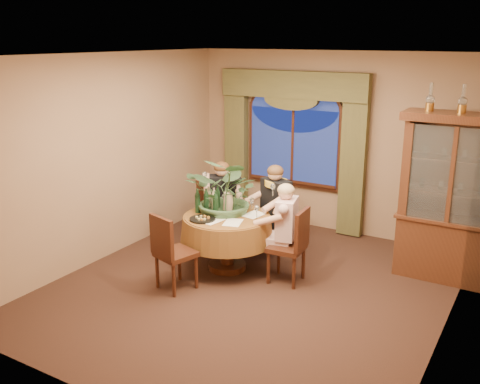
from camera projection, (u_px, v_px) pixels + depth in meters
The scene contains 36 objects.
floor at pixel (251, 287), 6.63m from camera, with size 5.00×5.00×0.00m, color black.
wall_back at pixel (330, 143), 8.31m from camera, with size 4.50×4.50×0.00m, color #8A674B.
wall_right at pixel (455, 209), 5.14m from camera, with size 5.00×5.00×0.00m, color #8A674B.
ceiling at pixel (252, 55), 5.85m from camera, with size 5.00×5.00×0.00m, color white.
window at pixel (293, 146), 8.57m from camera, with size 1.62×0.10×1.32m, color navy, non-canonical shape.
arched_transom at pixel (294, 97), 8.35m from camera, with size 1.60×0.06×0.44m, color navy, non-canonical shape.
drapery_left at pixel (236, 148), 9.06m from camera, with size 0.38×0.14×2.32m, color #464425.
drapery_right at pixel (353, 162), 8.06m from camera, with size 0.38×0.14×2.32m, color #464425.
swag_valance at pixel (292, 85), 8.23m from camera, with size 2.45×0.16×0.42m, color #464425, non-canonical shape.
dining_table at pixel (227, 242), 7.07m from camera, with size 1.23×1.23×0.75m, color maroon.
china_cabinet at pixel (451, 199), 6.60m from camera, with size 1.32×0.52×2.12m, color #3C1D12.
oil_lamp_left at pixel (431, 97), 6.44m from camera, with size 0.11×0.11×0.34m, color #A5722D, non-canonical shape.
oil_lamp_center at pixel (463, 99), 6.26m from camera, with size 0.11×0.11×0.34m, color #A5722D, non-canonical shape.
chair_right at pixel (286, 246), 6.68m from camera, with size 0.42×0.42×0.96m, color black.
chair_back_right at pixel (268, 221), 7.56m from camera, with size 0.42×0.42×0.96m, color black.
chair_back at pixel (213, 215), 7.83m from camera, with size 0.42×0.42×0.96m, color black.
chair_front_left at pixel (176, 252), 6.49m from camera, with size 0.42×0.42×0.96m, color black.
person_pink at pixel (286, 231), 6.78m from camera, with size 0.45×0.41×1.25m, color #CBA7A5, non-canonical shape.
person_back at pixel (222, 205), 7.73m from camera, with size 0.47×0.43×1.30m, color black, non-canonical shape.
person_scarf at pixel (276, 211), 7.43m from camera, with size 0.47×0.43×1.32m, color black, non-canonical shape.
stoneware_vase at pixel (228, 202), 7.06m from camera, with size 0.15×0.15×0.27m, color tan, non-canonical shape.
centerpiece_plant at pixel (228, 165), 6.93m from camera, with size 1.03×1.15×0.90m, color #375735.
olive_bowl at pixel (228, 215), 6.93m from camera, with size 0.15×0.15×0.05m, color #555F33.
cheese_platter at pixel (202, 219), 6.79m from camera, with size 0.33×0.33×0.02m, color black.
wine_bottle_0 at pixel (215, 203), 6.93m from camera, with size 0.07×0.07×0.33m, color black.
wine_bottle_1 at pixel (214, 200), 7.08m from camera, with size 0.07×0.07×0.33m, color tan.
wine_bottle_2 at pixel (218, 198), 7.17m from camera, with size 0.07×0.07×0.33m, color black.
wine_bottle_3 at pixel (198, 201), 7.04m from camera, with size 0.07×0.07×0.33m, color black.
wine_bottle_4 at pixel (206, 200), 7.05m from camera, with size 0.07×0.07×0.33m, color black.
wine_bottle_5 at pixel (209, 198), 7.15m from camera, with size 0.07×0.07×0.33m, color tan.
tasting_paper_0 at pixel (233, 222), 6.69m from camera, with size 0.21×0.30×0.00m, color white.
tasting_paper_1 at pixel (254, 215), 6.98m from camera, with size 0.21×0.30×0.00m, color white.
tasting_paper_2 at pixel (212, 221), 6.76m from camera, with size 0.21×0.30×0.00m, color white.
wine_glass_person_pink at pixel (257, 212), 6.83m from camera, with size 0.07×0.07×0.18m, color silver, non-canonical shape.
wine_glass_person_back at pixel (224, 200), 7.32m from camera, with size 0.07×0.07×0.18m, color silver, non-canonical shape.
wine_glass_person_scarf at pixel (252, 204), 7.16m from camera, with size 0.07×0.07×0.18m, color silver, non-canonical shape.
Camera 1 is at (2.95, -5.27, 3.00)m, focal length 40.00 mm.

